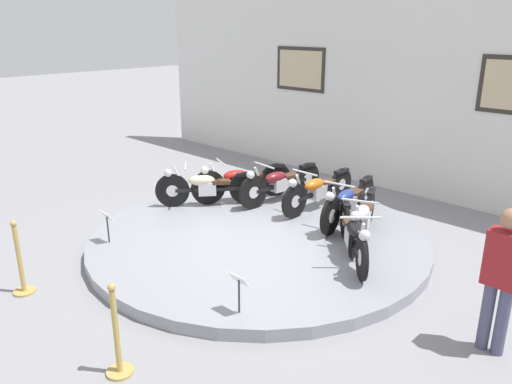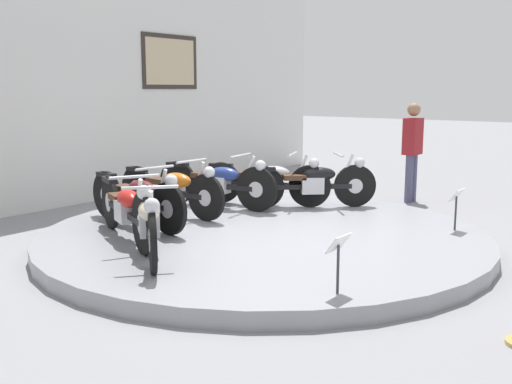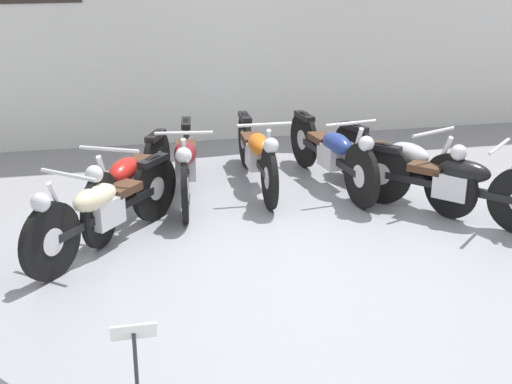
% 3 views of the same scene
% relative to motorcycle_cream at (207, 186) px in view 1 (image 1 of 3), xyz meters
% --- Properties ---
extents(ground_plane, '(60.00, 60.00, 0.00)m').
position_rel_motorcycle_cream_xyz_m(ground_plane, '(1.58, -0.29, -0.55)').
color(ground_plane, gray).
extents(display_platform, '(5.38, 5.38, 0.17)m').
position_rel_motorcycle_cream_xyz_m(display_platform, '(1.58, -0.29, -0.46)').
color(display_platform, gray).
rests_on(display_platform, ground_plane).
extents(back_wall, '(14.00, 0.22, 4.31)m').
position_rel_motorcycle_cream_xyz_m(back_wall, '(1.58, 3.77, 1.60)').
color(back_wall, silver).
rests_on(back_wall, ground_plane).
extents(motorcycle_cream, '(1.31, 1.55, 0.79)m').
position_rel_motorcycle_cream_xyz_m(motorcycle_cream, '(0.00, 0.00, 0.00)').
color(motorcycle_cream, black).
rests_on(motorcycle_cream, display_platform).
extents(motorcycle_red, '(0.90, 1.84, 0.80)m').
position_rel_motorcycle_cream_xyz_m(motorcycle_red, '(0.24, 0.63, 0.01)').
color(motorcycle_red, black).
rests_on(motorcycle_red, display_platform).
extents(motorcycle_maroon, '(0.54, 1.97, 0.79)m').
position_rel_motorcycle_cream_xyz_m(motorcycle_maroon, '(0.82, 1.09, 0.00)').
color(motorcycle_maroon, black).
rests_on(motorcycle_maroon, display_platform).
extents(motorcycle_orange, '(0.54, 1.96, 0.78)m').
position_rel_motorcycle_cream_xyz_m(motorcycle_orange, '(1.58, 1.25, -0.00)').
color(motorcycle_orange, black).
rests_on(motorcycle_orange, display_platform).
extents(motorcycle_blue, '(0.54, 1.97, 0.79)m').
position_rel_motorcycle_cream_xyz_m(motorcycle_blue, '(2.34, 1.09, 0.00)').
color(motorcycle_blue, black).
rests_on(motorcycle_blue, display_platform).
extents(motorcycle_silver, '(0.81, 1.84, 0.78)m').
position_rel_motorcycle_cream_xyz_m(motorcycle_silver, '(2.92, 0.63, -0.00)').
color(motorcycle_silver, black).
rests_on(motorcycle_silver, display_platform).
extents(motorcycle_black, '(1.39, 1.47, 0.78)m').
position_rel_motorcycle_cream_xyz_m(motorcycle_black, '(3.16, 0.00, -0.00)').
color(motorcycle_black, black).
rests_on(motorcycle_black, display_platform).
extents(info_placard_front_left, '(0.26, 0.11, 0.51)m').
position_rel_motorcycle_cream_xyz_m(info_placard_front_left, '(0.14, -2.14, -0.01)').
color(info_placard_front_left, '#333338').
rests_on(info_placard_front_left, display_platform).
extents(info_placard_front_centre, '(0.26, 0.11, 0.51)m').
position_rel_motorcycle_cream_xyz_m(info_placard_front_centre, '(3.01, -2.14, -0.01)').
color(info_placard_front_centre, '#333338').
rests_on(info_placard_front_centre, display_platform).
extents(visitor_standing, '(0.36, 0.22, 1.65)m').
position_rel_motorcycle_cream_xyz_m(visitor_standing, '(5.32, -0.59, 0.38)').
color(visitor_standing, '#4C4C6B').
rests_on(visitor_standing, ground_plane).
extents(stanchion_post_left_of_entry, '(0.28, 0.28, 1.02)m').
position_rel_motorcycle_cream_xyz_m(stanchion_post_left_of_entry, '(0.42, -3.57, -0.21)').
color(stanchion_post_left_of_entry, tan).
rests_on(stanchion_post_left_of_entry, ground_plane).
extents(stanchion_post_right_of_entry, '(0.28, 0.28, 1.02)m').
position_rel_motorcycle_cream_xyz_m(stanchion_post_right_of_entry, '(2.74, -3.57, -0.21)').
color(stanchion_post_right_of_entry, tan).
rests_on(stanchion_post_right_of_entry, ground_plane).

